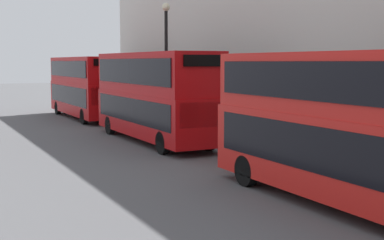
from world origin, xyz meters
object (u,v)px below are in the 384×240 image
at_px(bus_third_in_queue, 85,85).
at_px(pedestrian, 109,104).
at_px(bus_leading, 368,125).
at_px(bus_second_in_queue, 154,93).

distance_m(bus_third_in_queue, pedestrian, 3.17).
relative_size(bus_leading, bus_second_in_queue, 1.08).
height_order(bus_leading, bus_second_in_queue, bus_second_in_queue).
xyz_separation_m(bus_second_in_queue, pedestrian, (2.25, 14.09, -1.64)).
bearing_deg(bus_second_in_queue, bus_leading, -90.00).
relative_size(bus_second_in_queue, bus_third_in_queue, 0.99).
bearing_deg(pedestrian, bus_third_in_queue, -144.90).
relative_size(bus_second_in_queue, pedestrian, 6.06).
distance_m(bus_leading, pedestrian, 28.49).
xyz_separation_m(bus_third_in_queue, pedestrian, (2.25, 1.58, -1.58)).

